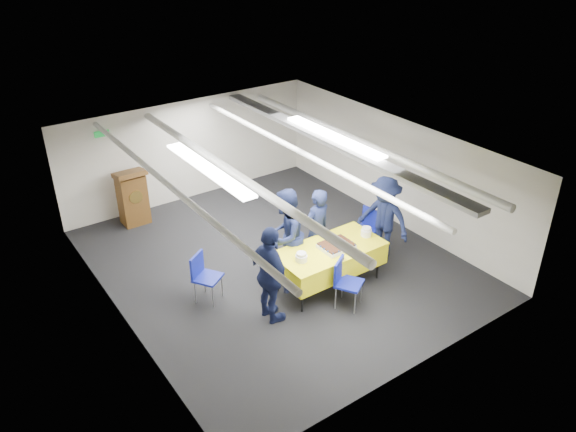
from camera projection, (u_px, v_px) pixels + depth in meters
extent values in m
plane|color=black|center=(276.00, 262.00, 10.74)|extent=(7.00, 7.00, 0.00)
cube|color=beige|center=(190.00, 150.00, 12.70)|extent=(6.00, 0.02, 2.30)
cube|color=beige|center=(116.00, 261.00, 8.68)|extent=(0.02, 7.00, 2.30)
cube|color=beige|center=(394.00, 171.00, 11.71)|extent=(0.02, 7.00, 2.30)
cube|color=silver|center=(275.00, 150.00, 9.65)|extent=(6.00, 7.00, 0.02)
cylinder|color=silver|center=(168.00, 185.00, 8.69)|extent=(0.10, 6.90, 0.10)
cylinder|color=silver|center=(230.00, 171.00, 9.27)|extent=(0.14, 6.90, 0.14)
cylinder|color=silver|center=(303.00, 153.00, 10.05)|extent=(0.10, 6.90, 0.10)
cylinder|color=silver|center=(357.00, 140.00, 10.72)|extent=(0.14, 6.90, 0.14)
cube|color=gray|center=(329.00, 141.00, 10.30)|extent=(0.28, 6.90, 0.08)
cube|color=white|center=(208.00, 169.00, 9.00)|extent=(0.25, 2.60, 0.04)
cube|color=white|center=(334.00, 136.00, 10.32)|extent=(0.25, 2.60, 0.04)
cube|color=#0C591E|center=(102.00, 134.00, 11.35)|extent=(0.30, 0.04, 0.12)
cylinder|color=black|center=(302.00, 303.00, 9.33)|extent=(0.04, 0.04, 0.36)
cylinder|color=black|center=(377.00, 270.00, 10.19)|extent=(0.04, 0.04, 0.36)
cylinder|color=black|center=(278.00, 282.00, 9.85)|extent=(0.04, 0.04, 0.36)
cylinder|color=black|center=(352.00, 252.00, 10.71)|extent=(0.04, 0.04, 0.36)
cube|color=#FFF61A|center=(329.00, 259.00, 9.84)|extent=(1.92, 0.94, 0.39)
cube|color=#FFF61A|center=(330.00, 249.00, 9.74)|extent=(1.94, 0.96, 0.03)
cube|color=white|center=(336.00, 246.00, 9.71)|extent=(0.56, 0.45, 0.07)
cube|color=black|center=(336.00, 244.00, 9.69)|extent=(0.53, 0.42, 0.03)
sphere|color=navy|center=(333.00, 254.00, 9.42)|extent=(0.04, 0.04, 0.04)
sphere|color=navy|center=(318.00, 244.00, 9.71)|extent=(0.04, 0.04, 0.04)
sphere|color=navy|center=(338.00, 251.00, 9.48)|extent=(0.04, 0.04, 0.04)
sphere|color=navy|center=(324.00, 241.00, 9.77)|extent=(0.04, 0.04, 0.04)
sphere|color=navy|center=(344.00, 249.00, 9.54)|extent=(0.04, 0.04, 0.04)
sphere|color=navy|center=(329.00, 239.00, 9.83)|extent=(0.04, 0.04, 0.04)
sphere|color=navy|center=(349.00, 247.00, 9.61)|extent=(0.04, 0.04, 0.04)
sphere|color=navy|center=(335.00, 237.00, 9.89)|extent=(0.04, 0.04, 0.04)
sphere|color=navy|center=(355.00, 245.00, 9.67)|extent=(0.04, 0.04, 0.04)
sphere|color=navy|center=(340.00, 235.00, 9.96)|extent=(0.04, 0.04, 0.04)
sphere|color=navy|center=(328.00, 251.00, 9.48)|extent=(0.04, 0.04, 0.04)
sphere|color=navy|center=(352.00, 242.00, 9.75)|extent=(0.04, 0.04, 0.04)
sphere|color=navy|center=(324.00, 249.00, 9.55)|extent=(0.04, 0.04, 0.04)
sphere|color=navy|center=(348.00, 240.00, 9.82)|extent=(0.04, 0.04, 0.04)
sphere|color=navy|center=(321.00, 246.00, 9.63)|extent=(0.04, 0.04, 0.04)
sphere|color=navy|center=(345.00, 237.00, 9.90)|extent=(0.04, 0.04, 0.04)
cylinder|color=white|center=(301.00, 258.00, 9.35)|extent=(0.20, 0.20, 0.11)
cylinder|color=white|center=(301.00, 254.00, 9.31)|extent=(0.17, 0.17, 0.05)
cylinder|color=white|center=(366.00, 233.00, 10.08)|extent=(0.19, 0.19, 0.12)
cylinder|color=white|center=(366.00, 229.00, 10.03)|extent=(0.16, 0.16, 0.05)
cube|color=brown|center=(133.00, 199.00, 11.87)|extent=(0.55, 0.45, 1.10)
cube|color=brown|center=(130.00, 174.00, 11.56)|extent=(0.62, 0.53, 0.21)
cylinder|color=gold|center=(136.00, 197.00, 11.62)|extent=(0.28, 0.02, 0.28)
cylinder|color=gray|center=(355.00, 303.00, 9.26)|extent=(0.02, 0.02, 0.43)
cylinder|color=gray|center=(361.00, 292.00, 9.54)|extent=(0.02, 0.02, 0.43)
cylinder|color=gray|center=(335.00, 298.00, 9.38)|extent=(0.02, 0.02, 0.43)
cylinder|color=gray|center=(342.00, 287.00, 9.66)|extent=(0.02, 0.02, 0.43)
cube|color=#121C94|center=(349.00, 284.00, 9.35)|extent=(0.58, 0.58, 0.04)
cube|color=#121C94|center=(339.00, 270.00, 9.31)|extent=(0.36, 0.24, 0.40)
cylinder|color=gray|center=(350.00, 240.00, 11.03)|extent=(0.02, 0.02, 0.43)
cylinder|color=gray|center=(363.00, 247.00, 10.80)|extent=(0.02, 0.02, 0.43)
cylinder|color=gray|center=(362.00, 235.00, 11.23)|extent=(0.02, 0.02, 0.43)
cylinder|color=gray|center=(375.00, 241.00, 11.00)|extent=(0.02, 0.02, 0.43)
cube|color=#121C94|center=(363.00, 231.00, 10.90)|extent=(0.46, 0.46, 0.04)
cube|color=#121C94|center=(371.00, 218.00, 10.91)|extent=(0.08, 0.40, 0.40)
cylinder|color=gray|center=(213.00, 297.00, 9.42)|extent=(0.02, 0.02, 0.43)
cylinder|color=gray|center=(222.00, 286.00, 9.69)|extent=(0.02, 0.02, 0.43)
cylinder|color=gray|center=(195.00, 292.00, 9.52)|extent=(0.02, 0.02, 0.43)
cylinder|color=gray|center=(205.00, 282.00, 9.80)|extent=(0.02, 0.02, 0.43)
cube|color=#121C94|center=(208.00, 278.00, 9.50)|extent=(0.58, 0.58, 0.04)
cube|color=#121C94|center=(197.00, 265.00, 9.45)|extent=(0.36, 0.26, 0.40)
imported|color=#0E1433|center=(317.00, 230.00, 10.21)|extent=(0.63, 0.45, 1.62)
imported|color=#0E1433|center=(286.00, 236.00, 9.89)|extent=(1.07, 1.01, 1.76)
imported|color=#0E1433|center=(271.00, 275.00, 8.85)|extent=(0.45, 1.01, 1.70)
imported|color=#0E1433|center=(383.00, 218.00, 10.55)|extent=(0.89, 1.20, 1.66)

